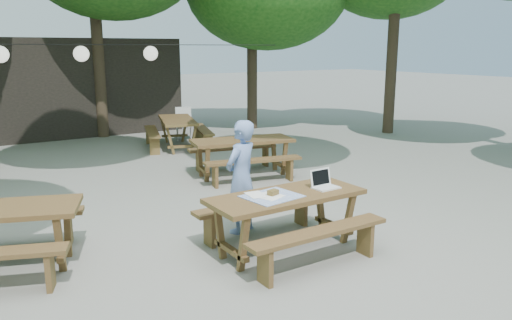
{
  "coord_description": "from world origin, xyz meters",
  "views": [
    {
      "loc": [
        -3.01,
        -5.47,
        2.53
      ],
      "look_at": [
        0.53,
        0.05,
        1.05
      ],
      "focal_mm": 35.0,
      "sensor_mm": 36.0,
      "label": 1
    }
  ],
  "objects": [
    {
      "name": "main_picnic_table",
      "position": [
        0.53,
        -0.65,
        0.39
      ],
      "size": [
        2.0,
        1.58,
        0.75
      ],
      "color": "#4D2F1B",
      "rests_on": "ground"
    },
    {
      "name": "paper_lanterns",
      "position": [
        -0.19,
        6.0,
        2.4
      ],
      "size": [
        9.0,
        0.34,
        0.38
      ],
      "color": "black",
      "rests_on": "ground"
    },
    {
      "name": "picnic_table_far_e",
      "position": [
        2.15,
        6.29,
        0.39
      ],
      "size": [
        2.07,
        2.28,
        0.75
      ],
      "rotation": [
        0.0,
        0.0,
        1.27
      ],
      "color": "#4D2F1B",
      "rests_on": "ground"
    },
    {
      "name": "pavilion",
      "position": [
        0.5,
        10.5,
        1.4
      ],
      "size": [
        6.0,
        3.0,
        2.8
      ],
      "primitive_type": "cube",
      "color": "black",
      "rests_on": "ground"
    },
    {
      "name": "laptop",
      "position": [
        1.11,
        -0.68,
        0.81
      ],
      "size": [
        0.34,
        0.27,
        0.24
      ],
      "rotation": [
        0.0,
        0.0,
        0.03
      ],
      "color": "white",
      "rests_on": "main_picnic_table"
    },
    {
      "name": "woman",
      "position": [
        0.41,
        0.24,
        0.79
      ],
      "size": [
        0.68,
        0.58,
        1.58
      ],
      "primitive_type": "imported",
      "rotation": [
        0.0,
        0.0,
        3.55
      ],
      "color": "#6D8AC8",
      "rests_on": "ground"
    },
    {
      "name": "tabletop_clutter",
      "position": [
        0.31,
        -0.64,
        0.76
      ],
      "size": [
        0.72,
        0.63,
        0.08
      ],
      "color": "#3660B9",
      "rests_on": "main_picnic_table"
    },
    {
      "name": "plastic_chair",
      "position": [
        2.77,
        7.27,
        0.26
      ],
      "size": [
        0.57,
        0.57,
        0.9
      ],
      "rotation": [
        0.0,
        0.0,
        -0.38
      ],
      "color": "white",
      "rests_on": "ground"
    },
    {
      "name": "picnic_table_ne",
      "position": [
        2.04,
        2.91,
        0.39
      ],
      "size": [
        2.2,
        1.96,
        0.75
      ],
      "rotation": [
        0.0,
        0.0,
        -0.22
      ],
      "color": "#4D2F1B",
      "rests_on": "ground"
    },
    {
      "name": "ground",
      "position": [
        0.0,
        0.0,
        0.0
      ],
      "size": [
        80.0,
        80.0,
        0.0
      ],
      "primitive_type": "plane",
      "color": "slate",
      "rests_on": "ground"
    }
  ]
}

